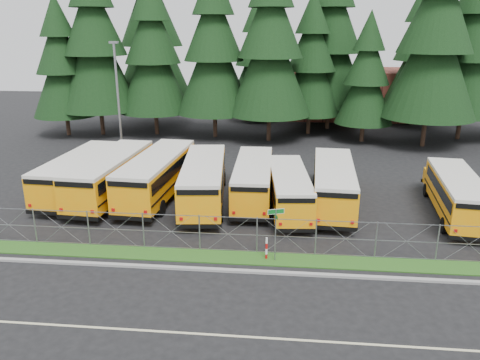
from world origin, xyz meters
name	(u,v)px	position (x,y,z in m)	size (l,w,h in m)	color
ground	(276,245)	(0.00, 0.00, 0.00)	(120.00, 120.00, 0.00)	black
curb	(275,273)	(0.00, -3.10, 0.06)	(50.00, 0.25, 0.12)	gray
grass_verge	(276,259)	(0.00, -1.70, 0.03)	(50.00, 1.40, 0.06)	#1C4413
road_lane_line	(271,338)	(0.00, -8.00, 0.01)	(50.00, 0.12, 0.01)	beige
chainlink_fence	(276,236)	(0.00, -1.00, 1.00)	(44.00, 0.10, 2.00)	gray
brick_building	(330,93)	(6.00, 40.00, 3.00)	(22.00, 10.00, 6.00)	brown
bus_0	(82,174)	(-13.74, 6.92, 1.42)	(2.56, 10.83, 2.84)	orange
bus_1	(114,176)	(-11.34, 6.56, 1.50)	(2.69, 11.42, 2.99)	orange
bus_2	(159,176)	(-8.23, 6.84, 1.52)	(2.73, 11.57, 3.03)	orange
bus_3	(204,182)	(-4.95, 5.96, 1.47)	(2.64, 11.21, 2.94)	orange
bus_4	(253,181)	(-1.76, 6.91, 1.36)	(2.44, 10.35, 2.71)	orange
bus_5	(288,190)	(0.60, 5.43, 1.29)	(2.32, 9.82, 2.57)	orange
bus_6	(333,185)	(3.50, 6.31, 1.42)	(2.56, 10.83, 2.84)	orange
bus_east	(455,195)	(10.84, 5.34, 1.33)	(2.39, 10.12, 2.65)	orange
street_sign	(276,224)	(-0.04, -1.81, 2.03)	(0.80, 0.53, 2.81)	gray
striped_bollard	(266,249)	(-0.47, -1.68, 0.60)	(0.11, 0.11, 1.20)	#B20C0C
light_standard	(118,99)	(-13.70, 15.06, 5.50)	(0.70, 0.35, 10.14)	gray
conifer_0	(61,66)	(-23.25, 25.06, 7.31)	(6.61, 6.61, 14.61)	black
conifer_1	(95,46)	(-19.68, 25.81, 9.32)	(8.43, 8.43, 18.65)	black
conifer_2	(153,55)	(-13.80, 26.51, 8.40)	(7.60, 7.60, 16.81)	black
conifer_3	(214,52)	(-7.21, 25.86, 8.80)	(7.96, 7.96, 17.60)	black
conifer_4	(270,48)	(-1.43, 24.67, 9.24)	(8.36, 8.36, 18.48)	black
conifer_5	(311,64)	(2.79, 28.36, 7.51)	(6.79, 6.79, 15.02)	black
conifer_6	(367,78)	(8.16, 25.22, 6.43)	(5.82, 5.82, 12.87)	black
conifer_7	(435,42)	(13.85, 23.71, 9.87)	(8.93, 8.93, 19.74)	black
conifer_8	(470,52)	(18.38, 27.28, 8.81)	(7.97, 7.97, 17.63)	black
conifer_10	(151,37)	(-15.29, 31.63, 10.13)	(9.16, 9.16, 20.27)	black
conifer_11	(257,59)	(-3.38, 35.22, 7.55)	(6.83, 6.83, 15.10)	black
conifer_12	(332,44)	(5.12, 31.40, 9.41)	(8.51, 8.51, 18.82)	black
conifer_13	(420,53)	(15.47, 34.63, 8.36)	(7.56, 7.56, 16.72)	black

